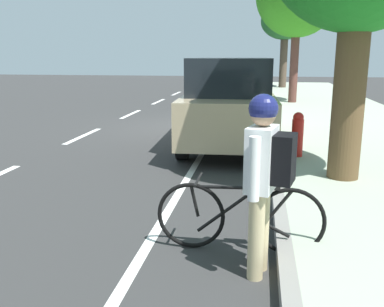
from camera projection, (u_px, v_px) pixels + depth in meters
The scene contains 12 objects.
ground at pixel (191, 129), 12.01m from camera, with size 62.00×62.00×0.00m, color #303030.
sidewalk at pixel (356, 130), 11.31m from camera, with size 4.38×38.75×0.17m, color #97A28E.
curb_edge at pixel (269, 128), 11.66m from camera, with size 0.16×38.75×0.17m, color gray.
lane_stripe_centre at pixel (83, 136), 10.98m from camera, with size 0.14×35.80×0.01m.
lane_stripe_bike_edge at pixel (216, 130), 11.90m from camera, with size 0.12×38.75×0.01m, color white.
parked_suv_tan_second at pixel (230, 101), 9.59m from camera, with size 2.12×4.77×1.99m.
parked_pickup_white_mid at pixel (242, 83), 17.99m from camera, with size 2.08×5.33×1.95m.
parked_sedan_black_far at pixel (249, 77), 26.16m from camera, with size 2.07×4.51×1.52m.
bicycle_at_curb at pixel (240, 217), 4.45m from camera, with size 1.78×0.46×0.79m.
cyclist_with_backpack at pixel (264, 168), 3.83m from camera, with size 0.47×0.61×1.72m.
street_tree_corner at pixel (285, 22), 24.46m from camera, with size 2.81×2.81×4.85m.
fire_hydrant at pixel (297, 134), 7.99m from camera, with size 0.22×0.22×0.84m.
Camera 1 is at (1.88, -11.70, 2.05)m, focal length 39.63 mm.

